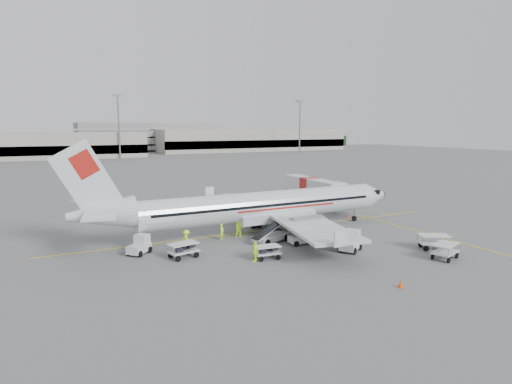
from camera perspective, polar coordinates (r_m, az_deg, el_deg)
ground at (r=45.15m, az=1.15°, el=-5.11°), size 360.00×360.00×0.00m
stripe_lead at (r=45.15m, az=1.15°, el=-5.11°), size 44.00×0.20×0.01m
stripe_cross at (r=47.52m, az=21.06°, el=-4.99°), size 0.20×20.00×0.01m
terminal_east at (r=204.94m, az=-0.67°, el=6.95°), size 90.00×26.00×10.00m
parking_garage at (r=203.91m, az=-14.10°, el=7.25°), size 62.00×24.00×14.00m
treeline at (r=214.83m, az=-21.52°, el=5.90°), size 300.00×3.00×6.00m
mast_center at (r=158.79m, az=-17.82°, el=8.26°), size 3.20×1.20×22.00m
mast_east at (r=186.25m, az=5.85°, el=8.60°), size 3.20×1.20×22.00m
aircraft at (r=43.40m, az=1.27°, el=0.76°), size 34.88×27.44×9.56m
jet_bridge at (r=59.61m, az=7.14°, el=0.06°), size 3.51×14.87×3.87m
belt_loader at (r=40.28m, az=2.08°, el=-4.90°), size 5.11×3.14×2.59m
tug_fore at (r=38.35m, az=12.47°, el=-6.40°), size 2.67×2.38×1.80m
tug_mid at (r=39.85m, az=5.86°, el=-5.87°), size 2.03×1.21×1.54m
tug_aft at (r=37.91m, az=-15.35°, el=-6.82°), size 2.35×2.31×1.62m
cart_loaded_a at (r=35.40m, az=1.50°, el=-8.03°), size 2.25×1.48×1.11m
cart_loaded_b at (r=36.12m, az=-9.65°, el=-7.68°), size 2.70×1.94×1.27m
cart_empty_a at (r=38.59m, az=23.90°, el=-7.24°), size 2.82×2.18×1.30m
cart_empty_b at (r=41.17m, az=22.62°, el=-6.17°), size 2.96×2.56×1.33m
cone_nose at (r=52.76m, az=12.02°, el=-3.01°), size 0.33×0.33×0.53m
cone_port at (r=60.27m, az=-10.40°, el=-1.51°), size 0.35×0.35×0.57m
cone_stbd at (r=30.98m, az=18.75°, el=-11.47°), size 0.36×0.36×0.58m
crew_a at (r=41.38m, az=-4.58°, el=-5.28°), size 0.68×0.67×1.58m
crew_b at (r=42.07m, az=-2.21°, el=-4.81°), size 1.07×0.93×1.89m
crew_c at (r=38.50m, az=-9.25°, el=-6.28°), size 0.74×1.18×1.76m
crew_d at (r=34.68m, az=-0.08°, el=-7.95°), size 0.95×0.95×1.62m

